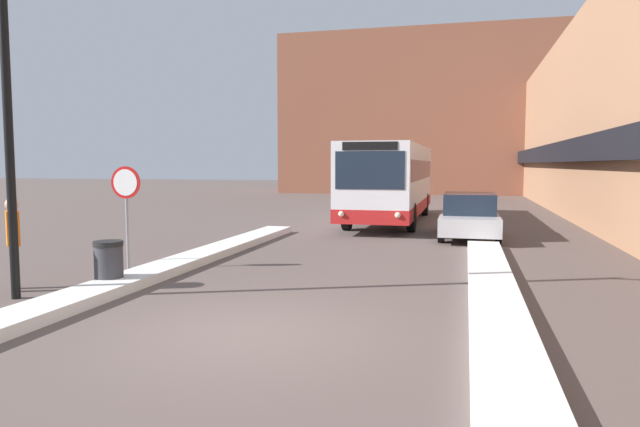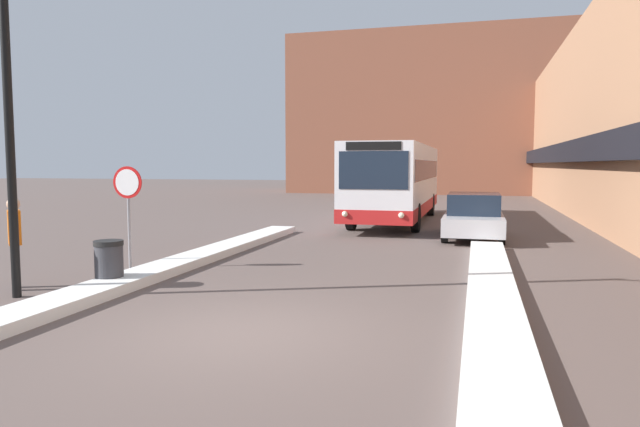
{
  "view_description": "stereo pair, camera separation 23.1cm",
  "coord_description": "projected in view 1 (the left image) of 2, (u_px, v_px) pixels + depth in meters",
  "views": [
    {
      "loc": [
        3.06,
        -7.69,
        2.48
      ],
      "look_at": [
        -0.08,
        4.58,
        1.39
      ],
      "focal_mm": 32.0,
      "sensor_mm": 36.0,
      "label": 1
    },
    {
      "loc": [
        3.28,
        -7.63,
        2.48
      ],
      "look_at": [
        -0.08,
        4.58,
        1.39
      ],
      "focal_mm": 32.0,
      "sensor_mm": 36.0,
      "label": 2
    }
  ],
  "objects": [
    {
      "name": "ground_plane",
      "position": [
        249.0,
        333.0,
        8.39
      ],
      "size": [
        160.0,
        160.0,
        0.0
      ],
      "primitive_type": "plane",
      "color": "brown"
    },
    {
      "name": "building_row_right",
      "position": [
        608.0,
        126.0,
        28.71
      ],
      "size": [
        5.5,
        60.0,
        8.92
      ],
      "color": "#996B4C",
      "rests_on": "ground_plane"
    },
    {
      "name": "building_backdrop_far",
      "position": [
        432.0,
        115.0,
        50.34
      ],
      "size": [
        26.0,
        8.0,
        13.76
      ],
      "color": "brown",
      "rests_on": "ground_plane"
    },
    {
      "name": "snow_bank_left",
      "position": [
        155.0,
        272.0,
        12.65
      ],
      "size": [
        0.9,
        17.44,
        0.21
      ],
      "color": "silver",
      "rests_on": "ground_plane"
    },
    {
      "name": "snow_bank_right",
      "position": [
        493.0,
        290.0,
        10.83
      ],
      "size": [
        0.9,
        12.73,
        0.2
      ],
      "color": "silver",
      "rests_on": "ground_plane"
    },
    {
      "name": "city_bus",
      "position": [
        391.0,
        181.0,
        24.63
      ],
      "size": [
        2.71,
        11.64,
        3.28
      ],
      "color": "silver",
      "rests_on": "ground_plane"
    },
    {
      "name": "parked_car_front",
      "position": [
        469.0,
        216.0,
        19.26
      ],
      "size": [
        1.93,
        4.48,
        1.52
      ],
      "color": "#B7B7BC",
      "rests_on": "ground_plane"
    },
    {
      "name": "stop_sign",
      "position": [
        126.0,
        195.0,
        13.44
      ],
      "size": [
        0.76,
        0.08,
        2.44
      ],
      "color": "gray",
      "rests_on": "ground_plane"
    },
    {
      "name": "street_lamp",
      "position": [
        17.0,
        51.0,
        10.13
      ],
      "size": [
        1.46,
        0.36,
        7.37
      ],
      "color": "black",
      "rests_on": "ground_plane"
    },
    {
      "name": "pedestrian",
      "position": [
        13.0,
        235.0,
        11.18
      ],
      "size": [
        0.51,
        0.5,
        1.83
      ],
      "rotation": [
        0.0,
        0.0,
        -0.77
      ],
      "color": "#333851",
      "rests_on": "ground_plane"
    },
    {
      "name": "trash_bin",
      "position": [
        109.0,
        264.0,
        11.46
      ],
      "size": [
        0.59,
        0.59,
        0.95
      ],
      "color": "#38383D",
      "rests_on": "ground_plane"
    }
  ]
}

